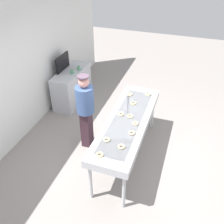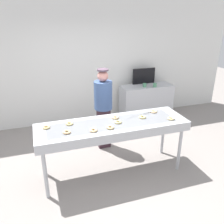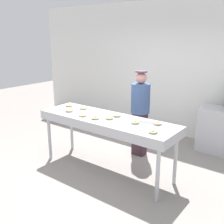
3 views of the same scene
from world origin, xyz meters
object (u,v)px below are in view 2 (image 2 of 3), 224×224
at_px(plain_donut_1, 118,122).
at_px(plain_donut_2, 110,127).
at_px(plain_donut_9, 67,132).
at_px(paper_cup_1, 155,85).
at_px(plain_donut_4, 69,124).
at_px(plain_donut_5, 142,117).
at_px(plain_donut_6, 46,127).
at_px(plain_donut_8, 154,111).
at_px(plain_donut_0, 171,118).
at_px(paper_cup_0, 145,85).
at_px(plain_donut_3, 115,117).
at_px(worker_baker, 103,105).
at_px(plain_donut_7, 93,130).
at_px(menu_display, 144,76).
at_px(fryer_conveyor, 113,127).
at_px(prep_counter, 146,102).

xyz_separation_m(plain_donut_1, plain_donut_2, (-0.18, -0.14, 0.00)).
bearing_deg(plain_donut_9, paper_cup_1, 37.77).
xyz_separation_m(plain_donut_4, plain_donut_5, (1.19, -0.13, 0.00)).
relative_size(plain_donut_6, plain_donut_8, 1.00).
distance_m(plain_donut_0, paper_cup_0, 2.06).
height_order(plain_donut_9, paper_cup_0, paper_cup_0).
bearing_deg(plain_donut_3, plain_donut_5, -15.91).
height_order(plain_donut_2, plain_donut_9, same).
distance_m(plain_donut_3, worker_baker, 0.72).
bearing_deg(plain_donut_2, plain_donut_9, 175.33).
relative_size(plain_donut_9, worker_baker, 0.07).
xyz_separation_m(plain_donut_5, plain_donut_7, (-0.89, -0.21, 0.00)).
relative_size(plain_donut_1, paper_cup_1, 1.25).
bearing_deg(plain_donut_0, menu_display, 75.41).
bearing_deg(fryer_conveyor, worker_baker, 83.34).
xyz_separation_m(plain_donut_7, plain_donut_9, (-0.38, 0.06, 0.00)).
relative_size(plain_donut_0, plain_donut_8, 1.00).
height_order(plain_donut_1, plain_donut_6, same).
distance_m(plain_donut_1, plain_donut_9, 0.83).
bearing_deg(plain_donut_5, plain_donut_6, 176.02).
relative_size(fryer_conveyor, menu_display, 4.04).
relative_size(plain_donut_3, prep_counter, 0.09).
height_order(prep_counter, paper_cup_1, paper_cup_1).
relative_size(fryer_conveyor, plain_donut_6, 20.93).
height_order(plain_donut_9, worker_baker, worker_baker).
xyz_separation_m(plain_donut_4, plain_donut_8, (1.49, 0.03, 0.00)).
bearing_deg(plain_donut_6, plain_donut_3, 0.83).
bearing_deg(plain_donut_9, plain_donut_1, 6.27).
relative_size(plain_donut_3, paper_cup_0, 1.25).
relative_size(plain_donut_6, paper_cup_1, 1.25).
bearing_deg(plain_donut_0, worker_baker, 129.08).
bearing_deg(plain_donut_1, menu_display, 55.75).
xyz_separation_m(plain_donut_3, plain_donut_5, (0.43, -0.12, 0.00)).
bearing_deg(menu_display, plain_donut_5, -115.86).
distance_m(plain_donut_2, paper_cup_0, 2.52).
relative_size(plain_donut_2, worker_baker, 0.07).
height_order(plain_donut_7, menu_display, menu_display).
bearing_deg(worker_baker, menu_display, -129.05).
xyz_separation_m(fryer_conveyor, plain_donut_3, (0.10, 0.16, 0.09)).
relative_size(plain_donut_0, plain_donut_4, 1.00).
bearing_deg(plain_donut_7, prep_counter, 47.85).
relative_size(plain_donut_0, plain_donut_7, 1.00).
bearing_deg(worker_baker, plain_donut_8, 146.47).
bearing_deg(menu_display, plain_donut_8, -110.49).
distance_m(plain_donut_2, plain_donut_5, 0.66).
xyz_separation_m(prep_counter, paper_cup_0, (-0.11, -0.10, 0.49)).
height_order(plain_donut_3, menu_display, menu_display).
height_order(fryer_conveyor, plain_donut_0, plain_donut_0).
bearing_deg(paper_cup_0, plain_donut_0, -103.66).
bearing_deg(paper_cup_0, paper_cup_1, -16.58).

